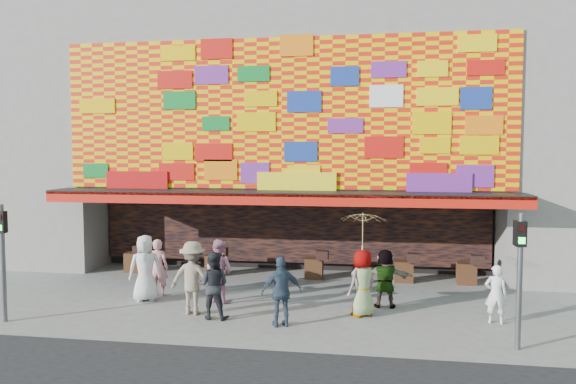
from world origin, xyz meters
name	(u,v)px	position (x,y,z in m)	size (l,w,h in m)	color
ground	(256,316)	(0.00, 0.00, 0.00)	(90.00, 90.00, 0.00)	slate
shop_building	(300,129)	(0.00, 8.18, 5.23)	(15.20, 9.40, 10.00)	gray
neighbor_left	(3,113)	(-13.00, 8.00, 6.00)	(11.00, 8.00, 12.00)	gray
signal_left	(3,249)	(-6.20, -1.50, 1.86)	(0.22, 0.20, 3.00)	#59595B
signal_right	(520,265)	(6.20, -1.50, 1.86)	(0.22, 0.20, 3.00)	#59595B
ped_a	(145,268)	(-3.48, 0.95, 0.96)	(0.94, 0.61, 1.93)	silver
ped_b	(158,267)	(-3.35, 1.56, 0.86)	(0.63, 0.41, 1.72)	pink
ped_c	(213,285)	(-1.04, -0.38, 0.87)	(0.85, 0.66, 1.75)	black
ped_d	(193,278)	(-1.69, -0.07, 0.97)	(1.26, 0.72, 1.95)	gray
ped_e	(282,292)	(0.82, -0.73, 0.87)	(1.02, 0.42, 1.74)	#2F4053
ped_f	(385,278)	(3.36, 1.40, 0.82)	(1.52, 0.48, 1.64)	gray
ped_g	(362,283)	(2.76, 0.47, 0.88)	(0.86, 0.56, 1.76)	gray
ped_h	(496,294)	(6.10, 0.38, 0.75)	(0.54, 0.36, 1.49)	white
ped_i	(219,270)	(-1.37, 1.25, 0.90)	(0.88, 0.69, 1.81)	#BC7992
parasol	(363,232)	(2.76, 0.47, 2.22)	(1.45, 1.46, 2.00)	#F7E79B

